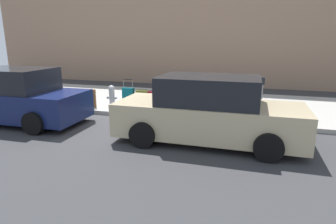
{
  "coord_description": "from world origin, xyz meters",
  "views": [
    {
      "loc": [
        -4.63,
        8.45,
        2.55
      ],
      "look_at": [
        -2.23,
        0.71,
        0.48
      ],
      "focal_mm": 30.39,
      "sensor_mm": 36.0,
      "label": 1
    }
  ],
  "objects_px": {
    "parking_meter": "(262,91)",
    "parked_car_navy_1": "(16,98)",
    "suitcase_teal_0": "(226,109)",
    "suitcase_olive_6": "(142,100)",
    "suitcase_black_3": "(183,103)",
    "parked_car_beige_0": "(208,112)",
    "suitcase_silver_1": "(212,105)",
    "suitcase_teal_7": "(129,99)",
    "bollard_post": "(94,99)",
    "fire_hydrant": "(112,96)",
    "suitcase_red_4": "(170,104)",
    "suitcase_navy_2": "(198,105)",
    "suitcase_maroon_5": "(155,101)"
  },
  "relations": [
    {
      "from": "fire_hydrant",
      "to": "bollard_post",
      "type": "relative_size",
      "value": 1.25
    },
    {
      "from": "suitcase_red_4",
      "to": "suitcase_teal_7",
      "type": "distance_m",
      "value": 1.51
    },
    {
      "from": "suitcase_teal_7",
      "to": "suitcase_red_4",
      "type": "bearing_deg",
      "value": -176.15
    },
    {
      "from": "fire_hydrant",
      "to": "parked_car_navy_1",
      "type": "bearing_deg",
      "value": 43.85
    },
    {
      "from": "suitcase_teal_0",
      "to": "bollard_post",
      "type": "relative_size",
      "value": 0.85
    },
    {
      "from": "suitcase_red_4",
      "to": "suitcase_navy_2",
      "type": "bearing_deg",
      "value": -178.19
    },
    {
      "from": "fire_hydrant",
      "to": "parked_car_navy_1",
      "type": "relative_size",
      "value": 0.19
    },
    {
      "from": "suitcase_teal_0",
      "to": "parked_car_beige_0",
      "type": "relative_size",
      "value": 0.12
    },
    {
      "from": "suitcase_teal_7",
      "to": "parking_meter",
      "type": "distance_m",
      "value": 4.48
    },
    {
      "from": "suitcase_teal_0",
      "to": "suitcase_navy_2",
      "type": "height_order",
      "value": "suitcase_navy_2"
    },
    {
      "from": "suitcase_teal_0",
      "to": "suitcase_teal_7",
      "type": "xyz_separation_m",
      "value": [
        3.39,
        0.01,
        0.14
      ]
    },
    {
      "from": "suitcase_teal_7",
      "to": "bollard_post",
      "type": "height_order",
      "value": "suitcase_teal_7"
    },
    {
      "from": "fire_hydrant",
      "to": "suitcase_red_4",
      "type": "bearing_deg",
      "value": -179.36
    },
    {
      "from": "suitcase_teal_7",
      "to": "parking_meter",
      "type": "bearing_deg",
      "value": -175.81
    },
    {
      "from": "suitcase_black_3",
      "to": "bollard_post",
      "type": "bearing_deg",
      "value": 2.97
    },
    {
      "from": "suitcase_teal_0",
      "to": "suitcase_olive_6",
      "type": "relative_size",
      "value": 0.75
    },
    {
      "from": "suitcase_maroon_5",
      "to": "suitcase_olive_6",
      "type": "bearing_deg",
      "value": -8.92
    },
    {
      "from": "suitcase_olive_6",
      "to": "suitcase_navy_2",
      "type": "bearing_deg",
      "value": -179.31
    },
    {
      "from": "parked_car_beige_0",
      "to": "parked_car_navy_1",
      "type": "bearing_deg",
      "value": -0.0
    },
    {
      "from": "bollard_post",
      "to": "suitcase_navy_2",
      "type": "bearing_deg",
      "value": -176.92
    },
    {
      "from": "suitcase_black_3",
      "to": "parking_meter",
      "type": "distance_m",
      "value": 2.55
    },
    {
      "from": "suitcase_teal_0",
      "to": "suitcase_silver_1",
      "type": "height_order",
      "value": "suitcase_silver_1"
    },
    {
      "from": "suitcase_silver_1",
      "to": "parked_car_beige_0",
      "type": "distance_m",
      "value": 2.1
    },
    {
      "from": "suitcase_teal_7",
      "to": "fire_hydrant",
      "type": "relative_size",
      "value": 1.33
    },
    {
      "from": "bollard_post",
      "to": "suitcase_teal_7",
      "type": "bearing_deg",
      "value": -176.87
    },
    {
      "from": "suitcase_navy_2",
      "to": "fire_hydrant",
      "type": "xyz_separation_m",
      "value": [
        3.15,
        0.05,
        0.13
      ]
    },
    {
      "from": "fire_hydrant",
      "to": "suitcase_maroon_5",
      "type": "bearing_deg",
      "value": 178.3
    },
    {
      "from": "parking_meter",
      "to": "parked_car_navy_1",
      "type": "height_order",
      "value": "parked_car_navy_1"
    },
    {
      "from": "suitcase_navy_2",
      "to": "parked_car_beige_0",
      "type": "distance_m",
      "value": 2.31
    },
    {
      "from": "parking_meter",
      "to": "suitcase_black_3",
      "type": "bearing_deg",
      "value": 5.24
    },
    {
      "from": "fire_hydrant",
      "to": "suitcase_olive_6",
      "type": "bearing_deg",
      "value": -178.49
    },
    {
      "from": "fire_hydrant",
      "to": "suitcase_silver_1",
      "type": "bearing_deg",
      "value": 179.35
    },
    {
      "from": "fire_hydrant",
      "to": "parked_car_navy_1",
      "type": "distance_m",
      "value": 3.06
    },
    {
      "from": "suitcase_navy_2",
      "to": "suitcase_teal_7",
      "type": "xyz_separation_m",
      "value": [
        2.46,
        0.13,
        0.09
      ]
    },
    {
      "from": "suitcase_silver_1",
      "to": "parked_car_navy_1",
      "type": "distance_m",
      "value": 6.21
    },
    {
      "from": "suitcase_black_3",
      "to": "parked_car_beige_0",
      "type": "distance_m",
      "value": 2.47
    },
    {
      "from": "fire_hydrant",
      "to": "parked_car_beige_0",
      "type": "distance_m",
      "value": 4.39
    },
    {
      "from": "suitcase_black_3",
      "to": "parked_car_beige_0",
      "type": "bearing_deg",
      "value": 119.07
    },
    {
      "from": "suitcase_olive_6",
      "to": "suitcase_teal_7",
      "type": "distance_m",
      "value": 0.49
    },
    {
      "from": "suitcase_maroon_5",
      "to": "suitcase_black_3",
      "type": "bearing_deg",
      "value": -175.76
    },
    {
      "from": "suitcase_red_4",
      "to": "bollard_post",
      "type": "xyz_separation_m",
      "value": [
        2.85,
        0.17,
        0.07
      ]
    },
    {
      "from": "suitcase_maroon_5",
      "to": "fire_hydrant",
      "type": "distance_m",
      "value": 1.69
    },
    {
      "from": "bollard_post",
      "to": "parking_meter",
      "type": "xyz_separation_m",
      "value": [
        -5.8,
        -0.4,
        0.5
      ]
    },
    {
      "from": "suitcase_navy_2",
      "to": "suitcase_black_3",
      "type": "bearing_deg",
      "value": 3.82
    },
    {
      "from": "suitcase_silver_1",
      "to": "parking_meter",
      "type": "distance_m",
      "value": 1.6
    },
    {
      "from": "suitcase_silver_1",
      "to": "fire_hydrant",
      "type": "bearing_deg",
      "value": -0.65
    },
    {
      "from": "suitcase_silver_1",
      "to": "parked_car_navy_1",
      "type": "xyz_separation_m",
      "value": [
        5.84,
        2.08,
        0.29
      ]
    },
    {
      "from": "parked_car_navy_1",
      "to": "suitcase_teal_0",
      "type": "bearing_deg",
      "value": -161.94
    },
    {
      "from": "suitcase_black_3",
      "to": "parked_car_beige_0",
      "type": "relative_size",
      "value": 0.21
    },
    {
      "from": "suitcase_black_3",
      "to": "parking_meter",
      "type": "xyz_separation_m",
      "value": [
        -2.48,
        -0.23,
        0.5
      ]
    }
  ]
}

